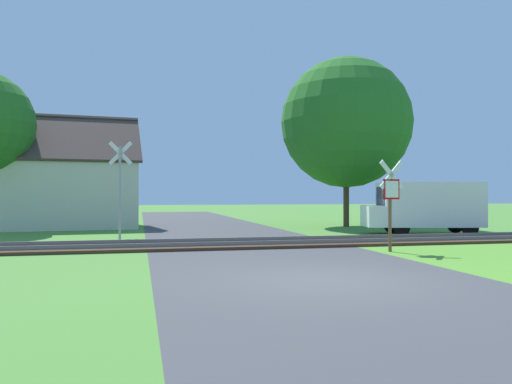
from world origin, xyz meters
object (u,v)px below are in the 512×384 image
Objects in this scene: crossing_sign_far at (120,184)px; house at (64,191)px; stop_sign_near at (391,198)px; tree_right at (346,123)px; mail_truck at (425,206)px.

crossing_sign_far is 9.46m from house.
tree_right is at bearing -120.61° from stop_sign_near.
tree_right reaches higher than crossing_sign_far.
crossing_sign_far is (-7.96, 5.18, 0.48)m from stop_sign_near.
tree_right reaches higher than mail_truck.
stop_sign_near is 0.30× the size of tree_right.
crossing_sign_far is at bearing -46.35° from stop_sign_near.
stop_sign_near is 0.34× the size of house.
crossing_sign_far is 12.77m from mail_truck.
stop_sign_near is 12.81m from tree_right.
house is (-11.11, 14.10, 0.30)m from stop_sign_near.
crossing_sign_far is 0.46× the size of house.
crossing_sign_far is 0.70× the size of mail_truck.
tree_right is 7.37m from mail_truck.
house is 15.39m from tree_right.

